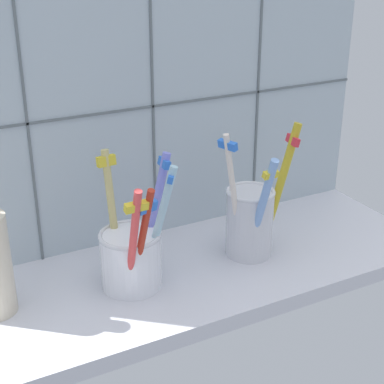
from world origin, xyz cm
name	(u,v)px	position (x,y,z in cm)	size (l,w,h in cm)	color
counter_slab	(193,275)	(0.00, 0.00, 1.00)	(64.00, 22.00, 2.00)	silver
tile_wall_back	(149,86)	(0.00, 12.00, 22.50)	(64.00, 2.20, 45.00)	#B2C1CC
toothbrush_cup_left	(132,252)	(-8.03, 0.04, 6.37)	(9.44, 10.74, 16.06)	white
toothbrush_cup_right	(250,217)	(8.29, -0.01, 7.15)	(11.58, 9.29, 17.46)	silver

